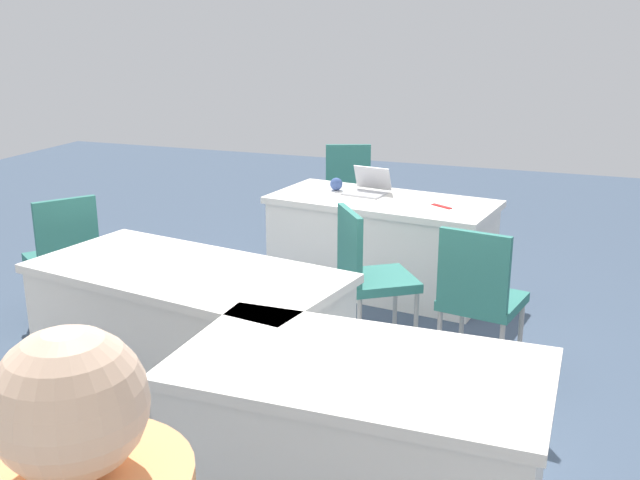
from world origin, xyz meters
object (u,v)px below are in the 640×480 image
object	(u,v)px
table_foreground	(381,244)
chair_by_pillar	(347,185)
table_mid_left	(359,442)
laptop_silver	(367,189)
table_mid_right	(189,330)
scissors_red	(442,206)
chair_aisle	(368,271)
chair_near_front	(479,294)
yarn_ball	(336,184)
chair_tucked_left	(64,252)

from	to	relation	value
table_foreground	chair_by_pillar	size ratio (longest dim) A/B	1.89
table_mid_left	laptop_silver	bearing A→B (deg)	-73.79
table_mid_right	scissors_red	size ratio (longest dim) A/B	10.79
table_mid_left	chair_aisle	size ratio (longest dim) A/B	1.63
chair_aisle	laptop_silver	bearing A→B (deg)	162.22
table_mid_right	chair_near_front	xyz separation A→B (m)	(-1.55, -0.68, 0.18)
chair_aisle	chair_by_pillar	bearing A→B (deg)	166.21
chair_near_front	chair_by_pillar	distance (m)	3.00
chair_by_pillar	table_foreground	bearing A→B (deg)	-81.23
laptop_silver	yarn_ball	size ratio (longest dim) A/B	3.51
table_mid_right	chair_tucked_left	bearing A→B (deg)	-22.92
scissors_red	laptop_silver	bearing A→B (deg)	-167.94
chair_tucked_left	chair_aisle	xyz separation A→B (m)	(-2.11, -0.33, 0.01)
table_foreground	chair_tucked_left	world-z (taller)	chair_tucked_left
table_mid_left	scissors_red	bearing A→B (deg)	-85.64
laptop_silver	chair_aisle	bearing A→B (deg)	117.38
table_mid_left	chair_near_front	distance (m)	1.53
chair_aisle	yarn_ball	size ratio (longest dim) A/B	9.29
table_foreground	chair_aisle	distance (m)	1.19
yarn_ball	table_foreground	bearing A→B (deg)	159.66
yarn_ball	laptop_silver	bearing A→B (deg)	174.52
table_mid_left	chair_by_pillar	xyz separation A→B (m)	(1.37, -4.01, 0.19)
chair_tucked_left	laptop_silver	distance (m)	2.36
table_mid_left	scissors_red	size ratio (longest dim) A/B	8.67
table_mid_right	chair_by_pillar	xyz separation A→B (m)	(0.09, -3.20, 0.19)
chair_tucked_left	yarn_ball	size ratio (longest dim) A/B	9.20
table_foreground	laptop_silver	bearing A→B (deg)	-39.14
chair_tucked_left	chair_by_pillar	size ratio (longest dim) A/B	0.98
table_mid_left	yarn_ball	world-z (taller)	yarn_ball
scissors_red	chair_tucked_left	bearing A→B (deg)	-118.20
laptop_silver	scissors_red	world-z (taller)	laptop_silver
chair_near_front	chair_tucked_left	distance (m)	2.85
chair_tucked_left	table_mid_left	bearing A→B (deg)	-82.18
chair_tucked_left	chair_aisle	world-z (taller)	chair_aisle
table_foreground	laptop_silver	xyz separation A→B (m)	(0.17, -0.14, 0.41)
chair_by_pillar	laptop_silver	bearing A→B (deg)	-85.08
yarn_ball	scissors_red	bearing A→B (deg)	164.51
chair_tucked_left	scissors_red	size ratio (longest dim) A/B	5.28
chair_tucked_left	yarn_ball	xyz separation A→B (m)	(-1.44, -1.64, 0.26)
laptop_silver	yarn_ball	world-z (taller)	laptop_silver
chair_aisle	yarn_ball	bearing A→B (deg)	171.99
chair_by_pillar	chair_tucked_left	bearing A→B (deg)	-135.39
table_foreground	chair_by_pillar	distance (m)	1.37
chair_near_front	table_foreground	bearing A→B (deg)	136.86
table_foreground	chair_tucked_left	xyz separation A→B (m)	(1.88, 1.48, 0.17)
chair_tucked_left	scissors_red	world-z (taller)	chair_tucked_left
chair_aisle	scissors_red	distance (m)	1.11
chair_tucked_left	chair_aisle	size ratio (longest dim) A/B	0.99
table_mid_left	scissors_red	distance (m)	2.77
table_mid_left	chair_tucked_left	distance (m)	2.91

